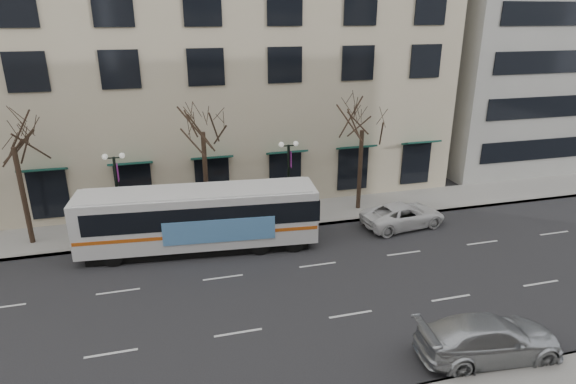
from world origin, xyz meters
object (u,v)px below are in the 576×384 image
object	(u,v)px
tree_far_right	(363,115)
lamp_post_right	(289,177)
city_bus	(201,217)
silver_car	(489,338)
tree_far_mid	(202,116)
lamp_post_left	(118,192)
tree_far_left	(10,130)
white_pickup	(403,215)

from	to	relation	value
tree_far_right	lamp_post_right	xyz separation A→B (m)	(-4.99, -0.60, -3.48)
tree_far_right	city_bus	world-z (taller)	tree_far_right
silver_car	tree_far_right	bearing A→B (deg)	1.83
city_bus	lamp_post_right	bearing A→B (deg)	28.35
tree_far_right	tree_far_mid	bearing A→B (deg)	180.00
lamp_post_left	lamp_post_right	bearing A→B (deg)	0.00
tree_far_left	city_bus	size ratio (longest dim) A/B	0.63
tree_far_mid	silver_car	size ratio (longest dim) A/B	1.52
silver_car	lamp_post_left	bearing A→B (deg)	49.74
tree_far_left	white_pickup	xyz separation A→B (m)	(21.65, -3.17, -5.97)
lamp_post_right	white_pickup	size ratio (longest dim) A/B	0.99
tree_far_mid	silver_car	bearing A→B (deg)	-58.90
lamp_post_left	city_bus	bearing A→B (deg)	-29.18
tree_far_left	lamp_post_left	world-z (taller)	tree_far_left
tree_far_mid	lamp_post_right	size ratio (longest dim) A/B	1.64
city_bus	white_pickup	distance (m)	12.38
silver_car	city_bus	bearing A→B (deg)	44.50
tree_far_left	white_pickup	size ratio (longest dim) A/B	1.58
lamp_post_right	silver_car	xyz separation A→B (m)	(4.04, -14.40, -2.13)
tree_far_left	lamp_post_left	size ratio (longest dim) A/B	1.60
lamp_post_right	white_pickup	bearing A→B (deg)	-21.15
lamp_post_left	city_bus	distance (m)	5.05
tree_far_mid	lamp_post_right	distance (m)	6.41
tree_far_left	silver_car	world-z (taller)	tree_far_left
tree_far_mid	lamp_post_right	world-z (taller)	tree_far_mid
lamp_post_right	city_bus	world-z (taller)	lamp_post_right
silver_car	white_pickup	size ratio (longest dim) A/B	1.07
city_bus	lamp_post_left	bearing A→B (deg)	156.15
tree_far_right	white_pickup	distance (m)	6.72
city_bus	silver_car	distance (m)	15.47
tree_far_right	silver_car	xyz separation A→B (m)	(-0.95, -15.00, -5.61)
tree_far_left	tree_far_mid	bearing A→B (deg)	0.00
tree_far_left	city_bus	bearing A→B (deg)	-17.90
tree_far_right	city_bus	xyz separation A→B (m)	(-10.67, -3.01, -4.51)
silver_car	white_pickup	distance (m)	12.11
tree_far_mid	white_pickup	size ratio (longest dim) A/B	1.62
tree_far_left	tree_far_right	distance (m)	20.00
tree_far_left	lamp_post_right	world-z (taller)	tree_far_left
tree_far_left	silver_car	xyz separation A→B (m)	(19.05, -15.00, -5.88)
lamp_post_left	lamp_post_right	distance (m)	10.00
tree_far_right	lamp_post_left	size ratio (longest dim) A/B	1.55
tree_far_left	tree_far_right	xyz separation A→B (m)	(20.00, 0.00, -0.28)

